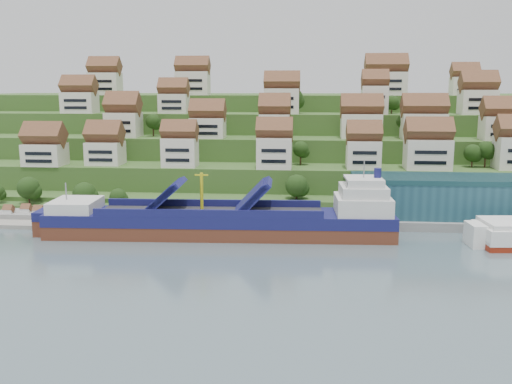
# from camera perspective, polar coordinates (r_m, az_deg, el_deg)

# --- Properties ---
(ground) EXTENTS (300.00, 300.00, 0.00)m
(ground) POSITION_cam_1_polar(r_m,az_deg,el_deg) (131.80, 0.52, -4.55)
(ground) COLOR slate
(ground) RESTS_ON ground
(quay) EXTENTS (180.00, 14.00, 2.20)m
(quay) POSITION_cam_1_polar(r_m,az_deg,el_deg) (146.03, 8.85, -2.73)
(quay) COLOR gray
(quay) RESTS_ON ground
(pebble_beach) EXTENTS (45.00, 20.00, 1.00)m
(pebble_beach) POSITION_cam_1_polar(r_m,az_deg,el_deg) (158.30, -20.55, -2.48)
(pebble_beach) COLOR gray
(pebble_beach) RESTS_ON ground
(hillside) EXTENTS (260.00, 128.00, 31.00)m
(hillside) POSITION_cam_1_polar(r_m,az_deg,el_deg) (231.84, 2.57, 4.67)
(hillside) COLOR #2D4C1E
(hillside) RESTS_ON ground
(hillside_village) EXTENTS (151.97, 64.71, 28.67)m
(hillside_village) POSITION_cam_1_polar(r_m,az_deg,el_deg) (186.57, 3.87, 7.28)
(hillside_village) COLOR silver
(hillside_village) RESTS_ON ground
(hillside_trees) EXTENTS (140.26, 62.43, 31.50)m
(hillside_trees) POSITION_cam_1_polar(r_m,az_deg,el_deg) (174.74, -1.54, 4.95)
(hillside_trees) COLOR #224015
(hillside_trees) RESTS_ON ground
(warehouse) EXTENTS (60.00, 15.00, 10.00)m
(warehouse) POSITION_cam_1_polar(r_m,az_deg,el_deg) (152.28, 20.97, -0.42)
(warehouse) COLOR #23505F
(warehouse) RESTS_ON quay
(flagpole) EXTENTS (1.28, 0.16, 8.00)m
(flagpole) POSITION_cam_1_polar(r_m,az_deg,el_deg) (139.81, 8.28, -0.88)
(flagpole) COLOR gray
(flagpole) RESTS_ON quay
(beach_huts) EXTENTS (14.40, 3.70, 2.20)m
(beach_huts) POSITION_cam_1_polar(r_m,az_deg,el_deg) (157.75, -21.43, -1.98)
(beach_huts) COLOR white
(beach_huts) RESTS_ON pebble_beach
(cargo_ship) EXTENTS (80.30, 15.74, 17.73)m
(cargo_ship) POSITION_cam_1_polar(r_m,az_deg,el_deg) (132.15, -2.67, -3.02)
(cargo_ship) COLOR brown
(cargo_ship) RESTS_ON ground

